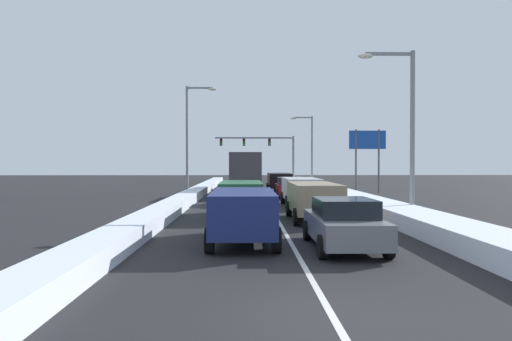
{
  "coord_description": "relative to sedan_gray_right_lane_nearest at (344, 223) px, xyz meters",
  "views": [
    {
      "loc": [
        -1.45,
        -7.69,
        2.56
      ],
      "look_at": [
        -0.46,
        37.69,
        1.85
      ],
      "focal_mm": 32.77,
      "sensor_mm": 36.0,
      "label": 1
    }
  ],
  "objects": [
    {
      "name": "sedan_maroon_right_lane_fourth",
      "position": [
        0.28,
        21.02,
        0.0
      ],
      "size": [
        2.0,
        4.5,
        1.51
      ],
      "color": "maroon",
      "rests_on": "ground"
    },
    {
      "name": "snow_bank_right_shoulder",
      "position": [
        3.82,
        21.11,
        -0.43
      ],
      "size": [
        1.96,
        60.09,
        0.66
      ],
      "primitive_type": "cube",
      "color": "silver",
      "rests_on": "ground"
    },
    {
      "name": "suv_black_right_lane_fifth",
      "position": [
        0.05,
        27.64,
        0.25
      ],
      "size": [
        2.16,
        4.9,
        1.67
      ],
      "color": "black",
      "rests_on": "ground"
    },
    {
      "name": "suv_silver_right_lane_third",
      "position": [
        0.37,
        13.93,
        0.25
      ],
      "size": [
        2.16,
        4.9,
        1.67
      ],
      "color": "#B7BABF",
      "rests_on": "ground"
    },
    {
      "name": "sedan_gray_right_lane_nearest",
      "position": [
        0.0,
        0.0,
        0.0
      ],
      "size": [
        2.0,
        4.5,
        1.51
      ],
      "color": "slate",
      "rests_on": "ground"
    },
    {
      "name": "sedan_red_center_lane_fifth",
      "position": [
        -3.26,
        31.55,
        0.0
      ],
      "size": [
        2.0,
        4.5,
        1.51
      ],
      "color": "maroon",
      "rests_on": "ground"
    },
    {
      "name": "sedan_white_center_lane_third",
      "position": [
        -3.11,
        15.36,
        0.0
      ],
      "size": [
        2.0,
        4.5,
        1.51
      ],
      "color": "silver",
      "rests_on": "ground"
    },
    {
      "name": "roadside_sign_right",
      "position": [
        7.64,
        26.46,
        3.25
      ],
      "size": [
        3.2,
        0.16,
        5.5
      ],
      "color": "#59595B",
      "rests_on": "ground"
    },
    {
      "name": "traffic_light_gantry",
      "position": [
        -0.3,
        48.42,
        3.96
      ],
      "size": [
        10.6,
        0.47,
        6.2
      ],
      "color": "slate",
      "rests_on": "ground"
    },
    {
      "name": "suv_tan_right_lane_second",
      "position": [
        0.1,
        6.82,
        0.25
      ],
      "size": [
        2.16,
        4.9,
        1.67
      ],
      "color": "#937F60",
      "rests_on": "ground"
    },
    {
      "name": "box_truck_center_lane_fourth",
      "position": [
        -2.97,
        22.82,
        1.14
      ],
      "size": [
        2.53,
        7.2,
        3.36
      ],
      "color": "#38383D",
      "rests_on": "ground"
    },
    {
      "name": "street_lamp_right_near",
      "position": [
        4.37,
        7.46,
        3.9
      ],
      "size": [
        2.66,
        0.36,
        7.73
      ],
      "color": "gray",
      "rests_on": "ground"
    },
    {
      "name": "snow_bank_left_shoulder",
      "position": [
        -6.78,
        21.11,
        -0.46
      ],
      "size": [
        1.25,
        60.09,
        0.6
      ],
      "primitive_type": "cube",
      "color": "silver",
      "rests_on": "ground"
    },
    {
      "name": "lane_stripe_between_right_lane_and_center_lane",
      "position": [
        -1.48,
        21.11,
        -0.76
      ],
      "size": [
        0.14,
        60.09,
        0.01
      ],
      "primitive_type": "cube",
      "color": "silver",
      "rests_on": "ground"
    },
    {
      "name": "suv_green_center_lane_second",
      "position": [
        -3.16,
        8.38,
        0.25
      ],
      "size": [
        2.16,
        4.9,
        1.67
      ],
      "color": "#1E5633",
      "rests_on": "ground"
    },
    {
      "name": "street_lamp_left_mid",
      "position": [
        -7.65,
        26.28,
        4.65
      ],
      "size": [
        2.66,
        0.36,
        9.17
      ],
      "color": "gray",
      "rests_on": "ground"
    },
    {
      "name": "ground_plane",
      "position": [
        -1.48,
        15.65,
        -0.76
      ],
      "size": [
        142.04,
        142.04,
        0.0
      ],
      "primitive_type": "plane",
      "color": "black"
    },
    {
      "name": "street_lamp_right_mid",
      "position": [
        4.39,
        40.24,
        4.05
      ],
      "size": [
        2.66,
        0.36,
        8.02
      ],
      "color": "gray",
      "rests_on": "ground"
    },
    {
      "name": "suv_navy_center_lane_nearest",
      "position": [
        -3.01,
        1.05,
        0.25
      ],
      "size": [
        2.16,
        4.9,
        1.67
      ],
      "color": "navy",
      "rests_on": "ground"
    }
  ]
}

